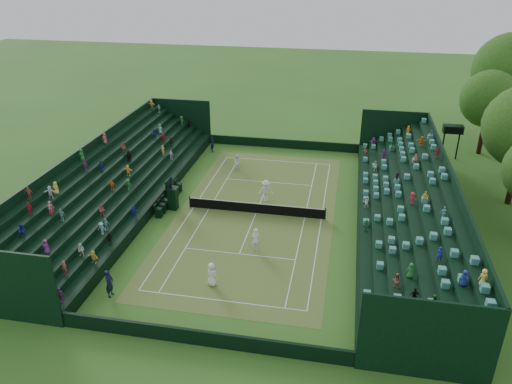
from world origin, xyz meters
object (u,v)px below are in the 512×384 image
Objects in this scene: player_near_east at (256,240)px; tennis_net at (256,208)px; umpire_chair at (172,195)px; player_near_west at (212,274)px; player_far_east at (266,191)px; player_far_west at (238,163)px.

tennis_net is at bearing -91.94° from player_near_east.
umpire_chair reaches higher than player_near_west.
player_far_east reaches higher than player_near_west.
player_near_west reaches higher than tennis_net.
player_far_west is (-4.62, 14.35, -0.11)m from player_near_east.
tennis_net is at bearing -81.43° from player_far_west.
tennis_net is 6.29× the size of player_near_east.
player_far_east is at bearing 21.74° from umpire_chair.
tennis_net is 7.18m from umpire_chair.
player_far_east is at bearing 80.64° from tennis_net.
player_near_east is 15.08m from player_far_west.
umpire_chair is (-7.12, -0.50, 0.74)m from tennis_net.
player_far_west is at bearing 68.68° from umpire_chair.
tennis_net is 2.58m from player_far_east.
player_far_west is 7.33m from player_far_east.
player_far_east is (-0.67, 8.18, 0.06)m from player_near_east.
player_near_east is at bearing -100.71° from player_far_east.
player_near_west is 12.96m from player_far_east.
player_near_west is 5.13m from player_near_east.
player_near_west is 0.91× the size of player_near_east.
player_near_east is at bearing -79.23° from tennis_net.
umpire_chair is 9.87m from player_far_west.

